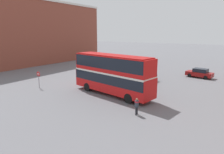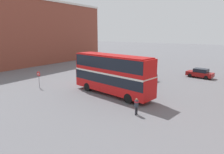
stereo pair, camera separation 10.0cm
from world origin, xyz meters
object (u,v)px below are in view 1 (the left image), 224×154
at_px(double_decker_bus, 112,72).
at_px(pedestrian_foreground, 137,105).
at_px(parked_car_kerb_near, 97,70).
at_px(parked_car_kerb_far, 200,73).
at_px(no_entry_sign, 39,77).
at_px(parked_car_side_street, 142,75).

height_order(double_decker_bus, pedestrian_foreground, double_decker_bus).
bearing_deg(parked_car_kerb_near, double_decker_bus, -52.51).
relative_size(parked_car_kerb_far, no_entry_sign, 1.94).
bearing_deg(parked_car_kerb_far, no_entry_sign, 56.84).
height_order(parked_car_kerb_far, parked_car_side_street, parked_car_side_street).
distance_m(double_decker_bus, parked_car_kerb_far, 17.24).
bearing_deg(parked_car_side_street, parked_car_kerb_near, 10.19).
bearing_deg(no_entry_sign, pedestrian_foreground, -3.62).
bearing_deg(double_decker_bus, pedestrian_foreground, -26.78).
height_order(parked_car_side_street, no_entry_sign, no_entry_sign).
distance_m(parked_car_kerb_far, parked_car_side_street, 9.81).
height_order(pedestrian_foreground, parked_car_kerb_near, pedestrian_foreground).
distance_m(parked_car_kerb_near, parked_car_kerb_far, 17.39).
xyz_separation_m(pedestrian_foreground, parked_car_side_street, (-5.39, 12.83, -0.17)).
relative_size(pedestrian_foreground, no_entry_sign, 0.69).
bearing_deg(parked_car_kerb_far, pedestrian_foreground, 93.65).
xyz_separation_m(parked_car_kerb_far, no_entry_sign, (-16.75, -18.56, 0.76)).
distance_m(parked_car_kerb_near, parked_car_side_street, 8.78).
relative_size(parked_car_kerb_far, parked_car_side_street, 0.96).
bearing_deg(no_entry_sign, double_decker_bus, 16.68).
xyz_separation_m(parked_car_side_street, no_entry_sign, (-9.57, -11.88, 0.73)).
bearing_deg(double_decker_bus, parked_car_kerb_near, 145.77).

